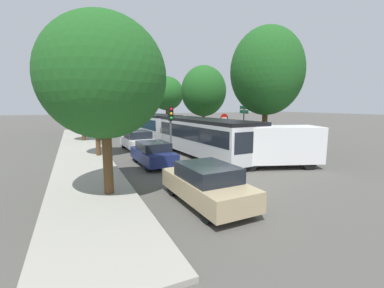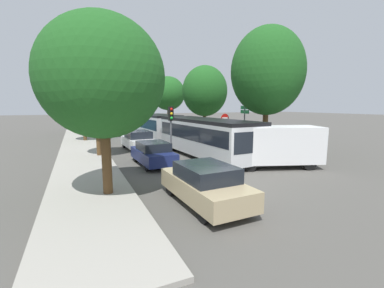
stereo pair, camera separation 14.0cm
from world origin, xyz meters
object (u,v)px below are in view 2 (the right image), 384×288
object	(u,v)px
tree_left_mid	(96,91)
tree_right_far	(168,93)
tree_left_distant	(81,95)
tree_right_near	(268,73)
queued_car_white	(138,140)
tree_left_far	(83,100)
tree_right_mid	(206,92)
traffic_light	(171,121)
queued_car_navy	(153,153)
queued_car_tan	(205,184)
city_bus_rear	(111,122)
no_entry_sign	(225,125)
tree_left_near	(102,77)
articulated_bus	(181,130)
direction_sign_post	(245,117)

from	to	relation	value
tree_left_mid	tree_right_far	distance (m)	22.47
tree_left_distant	tree_right_near	bearing A→B (deg)	-60.41
queued_car_white	tree_left_far	distance (m)	8.32
queued_car_white	tree_right_mid	bearing A→B (deg)	-59.59
traffic_light	queued_car_navy	bearing A→B (deg)	-49.61
tree_left_mid	traffic_light	bearing A→B (deg)	-30.75
queued_car_tan	traffic_light	xyz separation A→B (m)	(1.57, 7.84, 1.77)
city_bus_rear	no_entry_sign	size ratio (longest dim) A/B	3.99
queued_car_navy	traffic_light	size ratio (longest dim) A/B	1.18
tree_left_far	tree_left_distant	size ratio (longest dim) A/B	0.82
queued_car_white	no_entry_sign	world-z (taller)	no_entry_sign
queued_car_navy	no_entry_sign	xyz separation A→B (m)	(6.86, 3.24, 1.18)
queued_car_tan	tree_left_near	bearing A→B (deg)	52.03
queued_car_tan	tree_right_far	xyz separation A→B (m)	(8.93, 29.58, 4.52)
queued_car_white	traffic_light	world-z (taller)	traffic_light
articulated_bus	tree_left_near	bearing A→B (deg)	-39.34
queued_car_tan	tree_right_near	size ratio (longest dim) A/B	0.47
traffic_light	tree_right_mid	world-z (taller)	tree_right_mid
tree_left_mid	tree_left_near	bearing A→B (deg)	-92.39
traffic_light	tree_left_distant	bearing A→B (deg)	-164.00
tree_right_near	tree_right_far	xyz separation A→B (m)	(0.42, 22.64, -0.44)
city_bus_rear	tree_right_near	xyz separation A→B (m)	(8.32, -19.87, 4.30)
traffic_light	no_entry_sign	distance (m)	5.69
no_entry_sign	tree_right_far	world-z (taller)	tree_right_far
tree_left_distant	tree_right_near	size ratio (longest dim) A/B	0.80
direction_sign_post	tree_right_mid	size ratio (longest dim) A/B	0.46
tree_left_mid	queued_car_tan	bearing A→B (deg)	-75.41
tree_right_far	city_bus_rear	bearing A→B (deg)	-162.45
queued_car_navy	tree_left_mid	world-z (taller)	tree_left_mid
tree_right_mid	queued_car_navy	bearing A→B (deg)	-129.58
city_bus_rear	no_entry_sign	xyz separation A→B (m)	(6.66, -16.97, 0.49)
tree_left_mid	direction_sign_post	bearing A→B (deg)	-4.69
queued_car_white	tree_left_mid	distance (m)	5.08
traffic_light	direction_sign_post	xyz separation A→B (m)	(6.90, 1.62, 0.05)
traffic_light	tree_left_mid	world-z (taller)	tree_left_mid
city_bus_rear	queued_car_navy	distance (m)	20.22
traffic_light	tree_right_far	xyz separation A→B (m)	(7.37, 21.74, 2.75)
city_bus_rear	tree_left_mid	xyz separation A→B (m)	(-2.90, -16.43, 3.04)
tree_right_near	tree_right_far	distance (m)	22.64
city_bus_rear	tree_right_mid	distance (m)	13.25
tree_left_near	queued_car_navy	bearing A→B (deg)	55.48
tree_right_far	no_entry_sign	bearing A→B (deg)	-96.03
queued_car_tan	tree_right_far	distance (m)	31.23
articulated_bus	tree_left_distant	world-z (taller)	tree_left_distant
direction_sign_post	tree_left_far	distance (m)	15.12
city_bus_rear	queued_car_white	xyz separation A→B (m)	(0.15, -14.69, -0.62)
no_entry_sign	tree_left_far	world-z (taller)	tree_left_far
traffic_light	articulated_bus	bearing A→B (deg)	151.50
queued_car_white	traffic_light	distance (m)	4.78
direction_sign_post	tree_left_distant	xyz separation A→B (m)	(-11.68, 18.12, 2.19)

